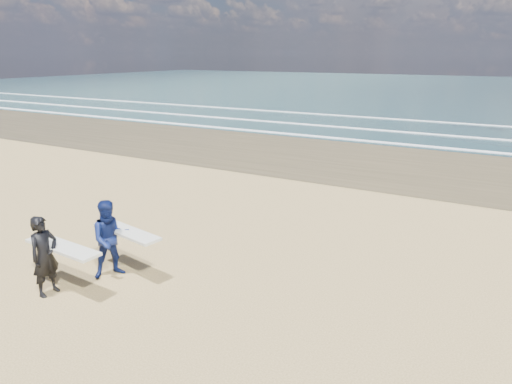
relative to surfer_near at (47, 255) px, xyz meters
The scene contains 2 objects.
surfer_near is the anchor object (origin of this frame).
surfer_far 1.54m from the surfer_near, 65.93° to the left, with size 2.26×1.42×2.01m.
Camera 1 is at (9.64, -6.06, 5.47)m, focal length 32.00 mm.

